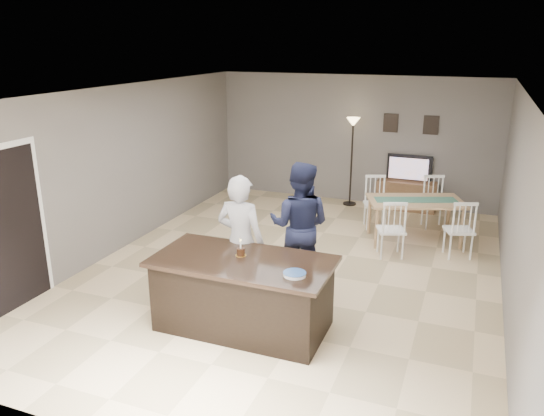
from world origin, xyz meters
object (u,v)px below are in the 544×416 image
at_px(plate_stack, 295,274).
at_px(man, 300,226).
at_px(kitchen_island, 243,293).
at_px(dining_table, 415,207).
at_px(woman, 241,241).
at_px(floor_lamp, 352,138).
at_px(television, 409,168).
at_px(tv_console, 406,195).
at_px(birthday_cake, 241,252).

bearing_deg(plate_stack, man, 106.53).
distance_m(man, plate_stack, 1.63).
xyz_separation_m(kitchen_island, dining_table, (1.57, 3.77, 0.16)).
distance_m(kitchen_island, woman, 0.75).
bearing_deg(dining_table, floor_lamp, 111.14).
bearing_deg(dining_table, plate_stack, -122.74).
xyz_separation_m(kitchen_island, man, (0.26, 1.35, 0.46)).
distance_m(plate_stack, dining_table, 4.08).
bearing_deg(television, plate_stack, 85.34).
relative_size(tv_console, floor_lamp, 0.64).
distance_m(tv_console, television, 0.57).
relative_size(tv_console, dining_table, 0.54).
bearing_deg(kitchen_island, floor_lamp, 89.68).
xyz_separation_m(woman, dining_table, (1.85, 3.22, -0.27)).
relative_size(kitchen_island, floor_lamp, 1.16).
bearing_deg(woman, birthday_cake, 115.96).
distance_m(tv_console, dining_table, 1.87).
bearing_deg(kitchen_island, television, 77.99).
bearing_deg(plate_stack, dining_table, 77.98).
relative_size(plate_stack, floor_lamp, 0.14).
distance_m(kitchen_island, tv_console, 5.70).
relative_size(television, plate_stack, 3.54).
bearing_deg(man, birthday_cake, 70.90).
distance_m(plate_stack, floor_lamp, 5.76).
height_order(woman, birthday_cake, woman).
relative_size(television, woman, 0.51).
bearing_deg(floor_lamp, television, 7.48).
relative_size(television, dining_table, 0.41).
xyz_separation_m(plate_stack, dining_table, (0.85, 3.98, -0.30)).
bearing_deg(woman, plate_stack, 144.11).
bearing_deg(tv_console, plate_stack, -94.71).
bearing_deg(birthday_cake, plate_stack, -21.17).
distance_m(kitchen_island, television, 5.78).
bearing_deg(man, floor_lamp, -91.17).
relative_size(birthday_cake, dining_table, 0.09).
distance_m(tv_console, woman, 5.27).
height_order(plate_stack, dining_table, dining_table).
xyz_separation_m(television, man, (-0.94, -4.29, 0.05)).
relative_size(tv_console, birthday_cake, 5.78).
bearing_deg(plate_stack, woman, 142.79).
bearing_deg(dining_table, woman, -140.56).
height_order(man, birthday_cake, man).
xyz_separation_m(birthday_cake, dining_table, (1.64, 3.67, -0.33)).
distance_m(television, floor_lamp, 1.31).
height_order(woman, dining_table, woman).
distance_m(tv_console, birthday_cake, 5.65).
distance_m(kitchen_island, dining_table, 4.09).
height_order(kitchen_island, dining_table, dining_table).
relative_size(woman, man, 0.98).
distance_m(man, birthday_cake, 1.30).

